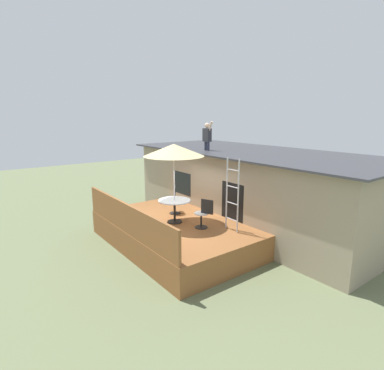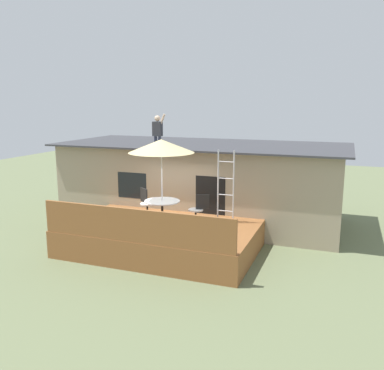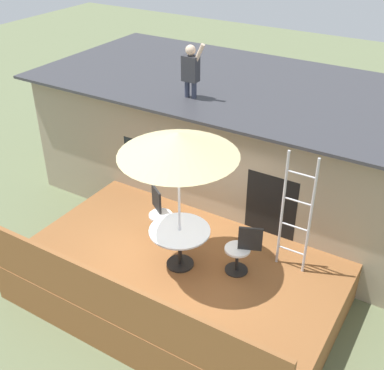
% 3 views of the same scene
% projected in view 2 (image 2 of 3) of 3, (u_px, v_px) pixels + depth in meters
% --- Properties ---
extents(ground_plane, '(40.00, 40.00, 0.00)m').
position_uv_depth(ground_plane, '(162.00, 250.00, 12.49)').
color(ground_plane, '#66704C').
extents(house, '(10.50, 4.50, 2.88)m').
position_uv_depth(house, '(202.00, 182.00, 15.51)').
color(house, gray).
rests_on(house, ground).
extents(deck, '(5.57, 3.54, 0.80)m').
position_uv_depth(deck, '(162.00, 237.00, 12.41)').
color(deck, brown).
rests_on(deck, ground).
extents(deck_railing, '(5.47, 0.08, 0.90)m').
position_uv_depth(deck_railing, '(134.00, 226.00, 10.66)').
color(deck_railing, brown).
rests_on(deck_railing, deck).
extents(patio_table, '(1.04, 1.04, 0.74)m').
position_uv_depth(patio_table, '(162.00, 206.00, 12.15)').
color(patio_table, black).
rests_on(patio_table, deck).
extents(patio_umbrella, '(1.90, 1.90, 2.54)m').
position_uv_depth(patio_umbrella, '(161.00, 146.00, 11.80)').
color(patio_umbrella, silver).
rests_on(patio_umbrella, deck).
extents(step_ladder, '(0.52, 0.04, 2.20)m').
position_uv_depth(step_ladder, '(226.00, 187.00, 12.35)').
color(step_ladder, silver).
rests_on(step_ladder, deck).
extents(person_figure, '(0.47, 0.20, 1.11)m').
position_uv_depth(person_figure, '(158.00, 128.00, 14.30)').
color(person_figure, '#33384C').
rests_on(person_figure, house).
extents(patio_chair_left, '(0.56, 0.46, 0.92)m').
position_uv_depth(patio_chair_left, '(146.00, 204.00, 12.97)').
color(patio_chair_left, black).
rests_on(patio_chair_left, deck).
extents(patio_chair_right, '(0.60, 0.44, 0.92)m').
position_uv_depth(patio_chair_right, '(198.00, 210.00, 12.20)').
color(patio_chair_right, black).
rests_on(patio_chair_right, deck).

